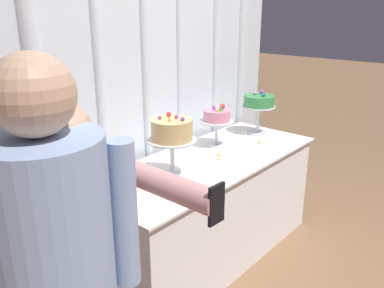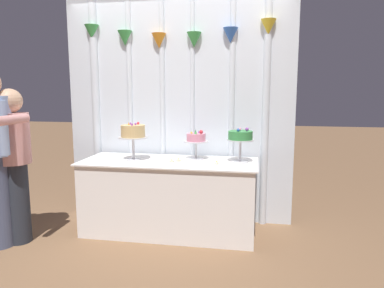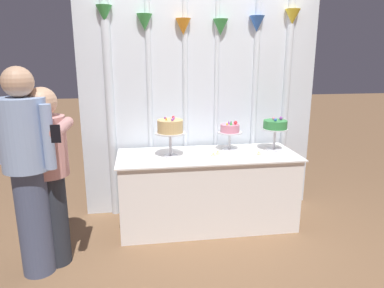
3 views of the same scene
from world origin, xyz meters
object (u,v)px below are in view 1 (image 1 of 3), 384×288
Objects in this scene: cake_display_center at (217,118)px; guest_girl_blue_dress at (75,285)px; cake_display_rightmost at (259,103)px; tealight_far_left at (220,159)px; cake_display_leftmost at (172,132)px; tealight_near_left at (219,154)px; tealight_near_right at (259,142)px; cake_table at (208,209)px.

guest_girl_blue_dress is at bearing -158.94° from cake_display_center.
cake_display_rightmost is 0.75m from tealight_far_left.
tealight_far_left is (0.43, -0.05, -0.28)m from cake_display_leftmost.
tealight_near_left reaches higher than tealight_far_left.
cake_display_rightmost is 0.36m from tealight_near_right.
cake_display_center is at bearing 170.84° from cake_display_rightmost.
cake_table is at bearing 19.91° from guest_girl_blue_dress.
tealight_far_left is (-0.69, -0.13, -0.25)m from cake_display_rightmost.
cake_display_rightmost is at bearing 3.82° from cake_display_leftmost.
tealight_near_left is at bearing 18.19° from guest_girl_blue_dress.
cake_display_leftmost reaches higher than cake_display_center.
cake_display_rightmost is 2.25m from guest_girl_blue_dress.
tealight_near_right is at bearing -11.17° from tealight_near_left.
cake_table is at bearing 169.51° from tealight_near_right.
guest_girl_blue_dress is (-1.48, -0.45, 0.06)m from tealight_far_left.
cake_display_rightmost is at bearing 6.61° from tealight_near_left.
cake_display_leftmost reaches higher than tealight_near_left.
tealight_near_left is 1.62m from guest_girl_blue_dress.
tealight_near_right reaches higher than cake_table.
tealight_near_right is (0.41, -0.08, 0.00)m from tealight_near_left.
tealight_near_left is (0.10, -0.01, 0.40)m from cake_table.
tealight_near_right is (0.90, -0.08, -0.28)m from cake_display_leftmost.
tealight_far_left is 1.55m from guest_girl_blue_dress.
cake_display_leftmost is at bearing 25.63° from guest_girl_blue_dress.
cake_table is 1.21× the size of guest_girl_blue_dress.
cake_display_center is at bearing 42.61° from tealight_far_left.
cake_display_center is 6.47× the size of tealight_far_left.
tealight_near_left reaches higher than cake_table.
cake_display_rightmost is (1.12, 0.07, -0.04)m from cake_display_leftmost.
tealight_far_left is (0.04, -0.07, 0.40)m from cake_table.
tealight_far_left is 0.08m from tealight_near_left.
guest_girl_blue_dress is at bearing -154.37° from cake_display_leftmost.
cake_table is 5.64× the size of cake_display_center.
tealight_near_right is at bearing -145.19° from cake_display_rightmost.
tealight_far_left is at bearing -7.06° from cake_display_leftmost.
cake_display_rightmost is at bearing 14.93° from guest_girl_blue_dress.
cake_display_center is 0.48m from cake_display_rightmost.
guest_girl_blue_dress is (-2.17, -0.58, -0.19)m from cake_display_rightmost.
cake_display_leftmost is 0.94m from tealight_near_right.
cake_display_leftmost is at bearing 172.94° from tealight_far_left.
tealight_far_left is 0.03× the size of guest_girl_blue_dress.
cake_table is 5.13× the size of cake_display_rightmost.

